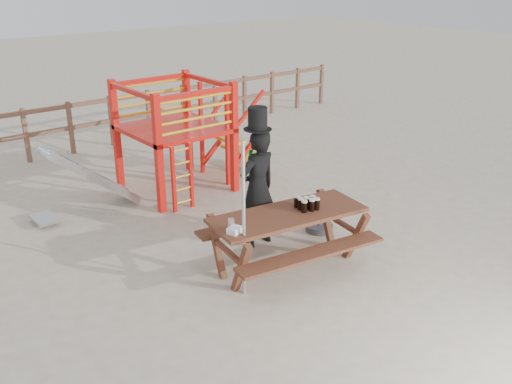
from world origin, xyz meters
name	(u,v)px	position (x,y,z in m)	size (l,w,h in m)	color
ground	(295,261)	(0.00, 0.00, 0.00)	(60.00, 60.00, 0.00)	beige
back_fence	(91,119)	(0.00, 7.00, 0.74)	(15.09, 0.09, 1.20)	brown
playground_fort	(172,136)	(0.12, 3.58, 1.07)	(4.71, 1.84, 2.10)	red
picnic_table	(288,233)	(-0.21, -0.05, 0.54)	(2.42, 1.86, 0.85)	brown
man_with_hat	(258,185)	(-0.06, 0.80, 0.97)	(0.70, 0.49, 2.17)	black
metal_pole	(244,221)	(-1.11, -0.22, 1.06)	(0.05, 0.05, 2.11)	#B2B2B7
parasol_base	(319,227)	(1.01, 0.52, 0.05)	(0.45, 0.45, 0.19)	#36363B
paper_bag	(235,230)	(-1.17, -0.10, 0.89)	(0.18, 0.14, 0.08)	white
stout_pints	(307,203)	(0.09, -0.12, 0.94)	(0.30, 0.32, 0.17)	black
empty_glasses	(231,224)	(-1.13, 0.02, 0.92)	(0.08, 0.08, 0.15)	silver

